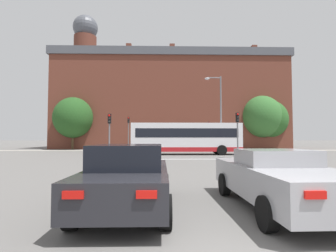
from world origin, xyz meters
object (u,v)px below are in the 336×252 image
at_px(traffic_light_far_right, 209,131).
at_px(bus_crossing_lead, 186,138).
at_px(car_saloon_left, 129,177).
at_px(car_roadster_right, 278,178).
at_px(street_lamp_junction, 218,108).
at_px(traffic_light_near_left, 109,128).
at_px(traffic_light_near_right, 238,127).
at_px(pedestrian_waiting, 167,143).
at_px(traffic_light_far_left, 128,128).

bearing_deg(traffic_light_far_right, bus_crossing_lead, -115.10).
bearing_deg(car_saloon_left, car_roadster_right, 0.31).
distance_m(bus_crossing_lead, traffic_light_far_right, 9.20).
xyz_separation_m(traffic_light_far_right, street_lamp_junction, (-0.51, -8.40, 2.18)).
bearing_deg(car_roadster_right, traffic_light_far_right, 81.89).
xyz_separation_m(bus_crossing_lead, street_lamp_junction, (3.37, -0.11, 3.11)).
distance_m(car_saloon_left, traffic_light_far_right, 29.84).
distance_m(traffic_light_near_left, street_lamp_junction, 11.63).
bearing_deg(car_roadster_right, bus_crossing_lead, 89.77).
xyz_separation_m(car_saloon_left, street_lamp_junction, (6.65, 20.51, 4.06)).
height_order(traffic_light_near_right, street_lamp_junction, street_lamp_junction).
bearing_deg(traffic_light_near_right, car_roadster_right, -103.05).
bearing_deg(car_saloon_left, street_lamp_junction, 72.19).
bearing_deg(car_roadster_right, pedestrian_waiting, 93.15).
bearing_deg(car_saloon_left, pedestrian_waiting, 87.31).
relative_size(car_roadster_right, traffic_light_near_right, 1.27).
bearing_deg(traffic_light_near_right, pedestrian_waiting, 113.16).
bearing_deg(traffic_light_near_right, car_saloon_left, -114.66).
xyz_separation_m(bus_crossing_lead, traffic_light_far_left, (-6.98, 8.59, 1.32)).
relative_size(traffic_light_near_right, street_lamp_junction, 0.47).
relative_size(bus_crossing_lead, traffic_light_far_right, 2.82).
bearing_deg(car_saloon_left, traffic_light_near_right, 65.49).
relative_size(car_saloon_left, traffic_light_near_right, 1.15).
distance_m(car_roadster_right, street_lamp_junction, 21.14).
distance_m(bus_crossing_lead, traffic_light_far_left, 11.15).
relative_size(car_roadster_right, bus_crossing_lead, 0.44).
distance_m(car_roadster_right, pedestrian_waiting, 29.17).
distance_m(car_roadster_right, traffic_light_near_right, 16.18).
relative_size(traffic_light_near_right, traffic_light_far_left, 0.84).
xyz_separation_m(traffic_light_near_right, traffic_light_far_right, (-0.03, 13.24, 0.05)).
relative_size(car_saloon_left, traffic_light_far_right, 1.13).
bearing_deg(traffic_light_near_right, traffic_light_far_right, 90.13).
distance_m(street_lamp_junction, pedestrian_waiting, 10.74).
distance_m(bus_crossing_lead, street_lamp_junction, 4.59).
height_order(bus_crossing_lead, street_lamp_junction, street_lamp_junction).
xyz_separation_m(traffic_light_near_left, traffic_light_far_right, (10.68, 13.55, 0.15)).
height_order(traffic_light_near_right, traffic_light_far_right, traffic_light_far_right).
height_order(traffic_light_near_right, traffic_light_far_left, traffic_light_far_left).
bearing_deg(street_lamp_junction, traffic_light_far_right, 86.50).
bearing_deg(traffic_light_near_right, traffic_light_far_left, 128.80).
relative_size(traffic_light_far_right, pedestrian_waiting, 2.24).
height_order(traffic_light_far_left, street_lamp_junction, street_lamp_junction).
bearing_deg(bus_crossing_lead, traffic_light_near_right, 38.30).
bearing_deg(car_roadster_right, traffic_light_near_right, 75.93).
distance_m(traffic_light_far_right, pedestrian_waiting, 5.95).
height_order(car_saloon_left, traffic_light_far_left, traffic_light_far_left).
height_order(traffic_light_near_right, traffic_light_near_left, traffic_light_near_right).
bearing_deg(traffic_light_far_left, car_roadster_right, -76.04).
xyz_separation_m(traffic_light_near_right, pedestrian_waiting, (-5.75, 13.43, -1.56)).
xyz_separation_m(traffic_light_near_left, pedestrian_waiting, (4.96, 13.75, -1.47)).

